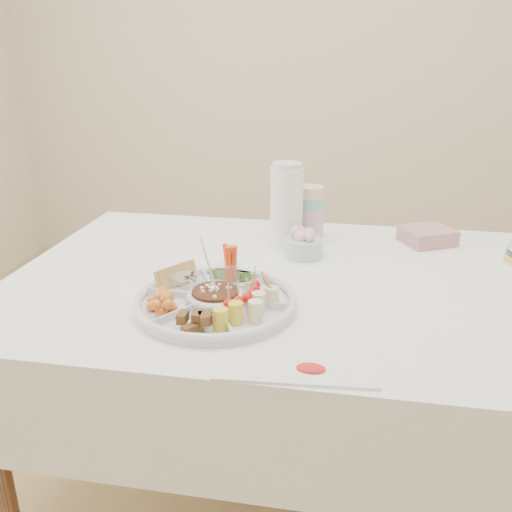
# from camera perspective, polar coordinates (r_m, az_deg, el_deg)

# --- Properties ---
(floor) EXTENTS (4.00, 4.00, 0.00)m
(floor) POSITION_cam_1_polar(r_m,az_deg,el_deg) (1.90, 3.10, -23.79)
(floor) COLOR tan
(floor) RESTS_ON ground
(wall_back) EXTENTS (4.00, 0.02, 2.70)m
(wall_back) POSITION_cam_1_polar(r_m,az_deg,el_deg) (3.35, 8.23, 21.00)
(wall_back) COLOR beige
(wall_back) RESTS_ON ground
(dining_table) EXTENTS (1.52, 1.02, 0.76)m
(dining_table) POSITION_cam_1_polar(r_m,az_deg,el_deg) (1.65, 3.36, -14.43)
(dining_table) COLOR white
(dining_table) RESTS_ON floor
(party_tray) EXTENTS (0.41, 0.41, 0.04)m
(party_tray) POSITION_cam_1_polar(r_m,az_deg,el_deg) (1.29, -4.29, -4.56)
(party_tray) COLOR silver
(party_tray) RESTS_ON dining_table
(bean_dip) EXTENTS (0.12, 0.12, 0.04)m
(bean_dip) POSITION_cam_1_polar(r_m,az_deg,el_deg) (1.29, -4.30, -4.26)
(bean_dip) COLOR #371609
(bean_dip) RESTS_ON party_tray
(tortillas) EXTENTS (0.10, 0.10, 0.05)m
(tortillas) POSITION_cam_1_polar(r_m,az_deg,el_deg) (1.31, 1.28, -3.10)
(tortillas) COLOR #966433
(tortillas) RESTS_ON party_tray
(carrot_cucumber) EXTENTS (0.12, 0.12, 0.10)m
(carrot_cucumber) POSITION_cam_1_polar(r_m,az_deg,el_deg) (1.39, -2.56, -0.79)
(carrot_cucumber) COLOR #FF4C18
(carrot_cucumber) RESTS_ON party_tray
(pita_raisins) EXTENTS (0.12, 0.12, 0.06)m
(pita_raisins) POSITION_cam_1_polar(r_m,az_deg,el_deg) (1.38, -7.84, -2.07)
(pita_raisins) COLOR tan
(pita_raisins) RESTS_ON party_tray
(cherries) EXTENTS (0.12, 0.12, 0.04)m
(cherries) POSITION_cam_1_polar(r_m,az_deg,el_deg) (1.27, -10.07, -4.59)
(cherries) COLOR orange
(cherries) RESTS_ON party_tray
(granola_chunks) EXTENTS (0.10, 0.10, 0.04)m
(granola_chunks) POSITION_cam_1_polar(r_m,az_deg,el_deg) (1.18, -6.40, -6.58)
(granola_chunks) COLOR brown
(granola_chunks) RESTS_ON party_tray
(banana_tomato) EXTENTS (0.12, 0.12, 0.09)m
(banana_tomato) POSITION_cam_1_polar(r_m,az_deg,el_deg) (1.19, -0.24, -4.90)
(banana_tomato) COLOR #E7C35C
(banana_tomato) RESTS_ON party_tray
(cup_stack) EXTENTS (0.09, 0.09, 0.23)m
(cup_stack) POSITION_cam_1_polar(r_m,az_deg,el_deg) (1.75, 5.85, 5.48)
(cup_stack) COLOR silver
(cup_stack) RESTS_ON dining_table
(thermos) EXTENTS (0.13, 0.13, 0.26)m
(thermos) POSITION_cam_1_polar(r_m,az_deg,el_deg) (1.68, 3.23, 5.49)
(thermos) COLOR white
(thermos) RESTS_ON dining_table
(flower_bowl) EXTENTS (0.12, 0.12, 0.08)m
(flower_bowl) POSITION_cam_1_polar(r_m,az_deg,el_deg) (1.60, 5.07, 1.34)
(flower_bowl) COLOR #A5E2BC
(flower_bowl) RESTS_ON dining_table
(napkin_stack) EXTENTS (0.19, 0.18, 0.05)m
(napkin_stack) POSITION_cam_1_polar(r_m,az_deg,el_deg) (1.80, 17.59, 2.04)
(napkin_stack) COLOR #C0848A
(napkin_stack) RESTS_ON dining_table
(placemat) EXTENTS (0.32, 0.13, 0.01)m
(placemat) POSITION_cam_1_polar(r_m,az_deg,el_deg) (1.06, 4.14, -11.81)
(placemat) COLOR silver
(placemat) RESTS_ON dining_table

